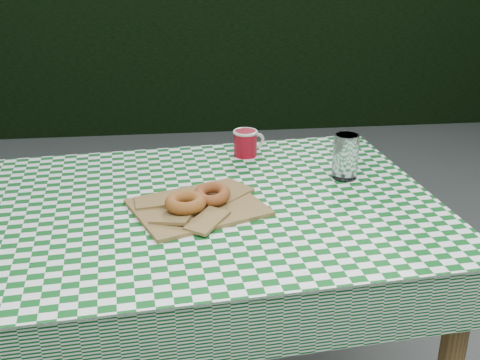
# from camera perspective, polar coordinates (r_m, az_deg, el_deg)

# --- Properties ---
(hedge_north) EXTENTS (7.00, 0.70, 1.80)m
(hedge_north) POSITION_cam_1_polar(r_m,az_deg,el_deg) (4.59, -6.57, 16.60)
(hedge_north) COLOR black
(hedge_north) RESTS_ON ground
(table) EXTENTS (1.35, 0.96, 0.75)m
(table) POSITION_cam_1_polar(r_m,az_deg,el_deg) (1.71, -4.85, -13.99)
(table) COLOR brown
(table) RESTS_ON ground
(tablecloth) EXTENTS (1.37, 0.99, 0.01)m
(tablecloth) POSITION_cam_1_polar(r_m,az_deg,el_deg) (1.52, -5.32, -2.51)
(tablecloth) COLOR #0C4F19
(tablecloth) RESTS_ON table
(paper_bag) EXTENTS (0.37, 0.34, 0.02)m
(paper_bag) POSITION_cam_1_polar(r_m,az_deg,el_deg) (1.49, -4.07, -2.52)
(paper_bag) COLOR olive
(paper_bag) RESTS_ON tablecloth
(bagel_front) EXTENTS (0.14, 0.14, 0.03)m
(bagel_front) POSITION_cam_1_polar(r_m,az_deg,el_deg) (1.45, -5.24, -2.16)
(bagel_front) COLOR #A35521
(bagel_front) RESTS_ON paper_bag
(bagel_back) EXTENTS (0.12, 0.12, 0.03)m
(bagel_back) POSITION_cam_1_polar(r_m,az_deg,el_deg) (1.50, -2.71, -1.35)
(bagel_back) COLOR brown
(bagel_back) RESTS_ON paper_bag
(coffee_mug) EXTENTS (0.19, 0.19, 0.08)m
(coffee_mug) POSITION_cam_1_polar(r_m,az_deg,el_deg) (1.82, 0.52, 3.54)
(coffee_mug) COLOR maroon
(coffee_mug) RESTS_ON tablecloth
(drinking_glass) EXTENTS (0.09, 0.09, 0.13)m
(drinking_glass) POSITION_cam_1_polar(r_m,az_deg,el_deg) (1.68, 10.06, 2.24)
(drinking_glass) COLOR white
(drinking_glass) RESTS_ON tablecloth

